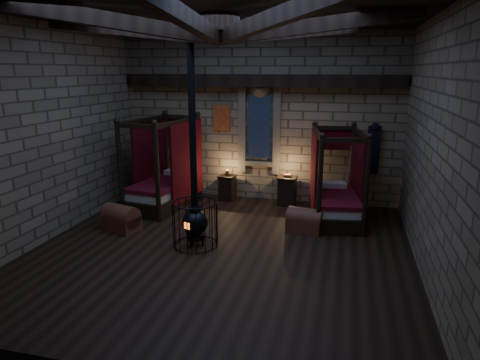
% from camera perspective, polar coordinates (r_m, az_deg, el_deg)
% --- Properties ---
extents(room, '(7.02, 7.02, 4.29)m').
position_cam_1_polar(room, '(7.60, -2.64, 17.77)').
color(room, black).
rests_on(room, ground).
extents(bed_left, '(1.37, 2.21, 2.17)m').
position_cam_1_polar(bed_left, '(10.79, -9.96, -0.61)').
color(bed_left, black).
rests_on(bed_left, ground).
extents(bed_right, '(1.31, 2.07, 2.02)m').
position_cam_1_polar(bed_right, '(9.88, 12.58, -2.38)').
color(bed_right, black).
rests_on(bed_right, ground).
extents(trunk_left, '(0.87, 0.69, 0.56)m').
position_cam_1_polar(trunk_left, '(9.43, -15.62, -4.99)').
color(trunk_left, brown).
rests_on(trunk_left, ground).
extents(trunk_right, '(0.78, 0.57, 0.53)m').
position_cam_1_polar(trunk_right, '(9.08, 8.65, -5.46)').
color(trunk_right, brown).
rests_on(trunk_right, ground).
extents(nightstand_left, '(0.46, 0.44, 0.80)m').
position_cam_1_polar(nightstand_left, '(11.13, -1.68, -0.98)').
color(nightstand_left, black).
rests_on(nightstand_left, ground).
extents(nightstand_right, '(0.47, 0.45, 0.79)m').
position_cam_1_polar(nightstand_right, '(10.76, 6.30, -1.43)').
color(nightstand_right, black).
rests_on(nightstand_right, ground).
extents(stove, '(0.87, 0.87, 4.05)m').
position_cam_1_polar(stove, '(8.21, -6.02, -5.05)').
color(stove, black).
rests_on(stove, ground).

